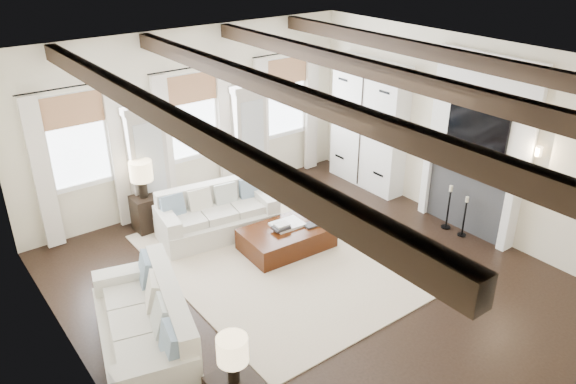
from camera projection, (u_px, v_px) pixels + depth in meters
ground at (325, 292)px, 8.03m from camera, size 7.50×7.50×0.00m
room_shell at (328, 140)px, 8.25m from camera, size 6.54×7.54×3.22m
area_rug at (283, 258)px, 8.83m from camera, size 3.46×4.26×0.02m
sofa_back at (216, 216)px, 9.40m from camera, size 2.05×1.16×0.83m
sofa_left at (148, 329)px, 6.74m from camera, size 1.48×2.32×0.92m
ottoman at (287, 238)px, 9.03m from camera, size 1.45×0.95×0.37m
tray at (287, 224)px, 9.03m from camera, size 0.52×0.40×0.04m
book_lower at (281, 228)px, 8.86m from camera, size 0.27×0.21×0.04m
book_upper at (282, 225)px, 8.87m from camera, size 0.23×0.18×0.03m
book_loose at (311, 225)px, 9.03m from camera, size 0.25×0.19×0.03m
lamp_front at (232, 352)px, 5.65m from camera, size 0.33×0.33×0.56m
side_table_back at (146, 213)px, 9.54m from camera, size 0.42×0.42×0.62m
lamp_back at (141, 173)px, 9.21m from camera, size 0.37×0.37×0.64m
candlestick_near at (464, 220)px, 9.36m from camera, size 0.15×0.15×0.73m
candlestick_far at (448, 211)px, 9.58m from camera, size 0.16×0.16×0.80m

